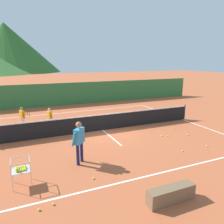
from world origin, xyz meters
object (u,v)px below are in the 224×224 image
(student_1, at_px, (50,116))
(tennis_ball_4, at_px, (39,210))
(ball_cart, at_px, (21,169))
(tennis_ball_9, at_px, (207,146))
(tennis_ball_6, at_px, (161,136))
(tennis_ball_8, at_px, (167,136))
(instructor, at_px, (79,139))
(courtside_bench, at_px, (171,194))
(tennis_ball_3, at_px, (53,204))
(tennis_ball_2, at_px, (93,178))
(tennis_ball_1, at_px, (173,128))
(tennis_ball_5, at_px, (182,151))
(student_0, at_px, (22,115))
(tennis_ball_0, at_px, (188,135))
(tennis_net, at_px, (103,122))

(student_1, bearing_deg, tennis_ball_4, -99.84)
(ball_cart, distance_m, tennis_ball_9, 8.17)
(tennis_ball_6, xyz_separation_m, tennis_ball_8, (0.31, -0.12, 0.00))
(instructor, bearing_deg, courtside_bench, -62.10)
(ball_cart, bearing_deg, student_1, 74.32)
(tennis_ball_3, xyz_separation_m, tennis_ball_9, (7.36, 1.43, 0.00))
(tennis_ball_2, distance_m, tennis_ball_8, 5.62)
(ball_cart, height_order, tennis_ball_6, ball_cart)
(student_1, xyz_separation_m, tennis_ball_1, (6.73, -3.32, -0.68))
(tennis_ball_5, distance_m, tennis_ball_6, 2.04)
(ball_cart, height_order, tennis_ball_1, ball_cart)
(student_0, xyz_separation_m, courtside_bench, (3.75, -9.31, -0.54))
(tennis_ball_9, height_order, courtside_bench, courtside_bench)
(student_1, xyz_separation_m, tennis_ball_9, (6.43, -6.16, -0.68))
(tennis_ball_0, xyz_separation_m, courtside_bench, (-4.46, -4.19, 0.20))
(student_0, bearing_deg, tennis_ball_3, -85.83)
(tennis_ball_6, bearing_deg, tennis_ball_1, 29.15)
(tennis_ball_1, relative_size, tennis_ball_4, 1.00)
(instructor, height_order, tennis_ball_4, instructor)
(tennis_ball_0, relative_size, tennis_ball_2, 1.00)
(tennis_ball_1, bearing_deg, ball_cart, -161.45)
(tennis_net, height_order, tennis_ball_0, tennis_net)
(student_0, relative_size, tennis_ball_3, 18.84)
(tennis_ball_4, bearing_deg, tennis_ball_6, 28.26)
(student_1, relative_size, tennis_ball_3, 17.58)
(student_1, bearing_deg, tennis_ball_9, -43.79)
(tennis_net, xyz_separation_m, tennis_ball_1, (3.98, -1.44, -0.47))
(tennis_ball_1, xyz_separation_m, courtside_bench, (-4.50, -5.46, 0.20))
(ball_cart, xyz_separation_m, tennis_ball_1, (8.46, 2.84, -0.55))
(instructor, height_order, tennis_ball_3, instructor)
(student_0, xyz_separation_m, tennis_ball_8, (7.11, -4.78, -0.74))
(student_0, bearing_deg, instructor, -71.69)
(ball_cart, bearing_deg, tennis_ball_8, 14.62)
(student_1, xyz_separation_m, ball_cart, (-1.73, -6.15, -0.13))
(tennis_ball_5, relative_size, tennis_ball_9, 1.00)
(instructor, relative_size, courtside_bench, 1.15)
(ball_cart, xyz_separation_m, courtside_bench, (3.95, -2.62, -0.35))
(tennis_net, height_order, tennis_ball_8, tennis_net)
(student_0, bearing_deg, tennis_net, -29.44)
(student_0, bearing_deg, ball_cart, -91.71)
(instructor, height_order, tennis_ball_6, instructor)
(student_1, xyz_separation_m, tennis_ball_3, (-0.94, -7.59, -0.68))
(tennis_ball_0, distance_m, tennis_ball_9, 1.60)
(tennis_ball_9, bearing_deg, student_1, 136.21)
(tennis_ball_9, bearing_deg, tennis_ball_3, -169.02)
(tennis_ball_3, bearing_deg, courtside_bench, -20.51)
(student_1, bearing_deg, tennis_ball_2, -85.37)
(student_1, xyz_separation_m, tennis_ball_4, (-1.33, -7.68, -0.68))
(instructor, bearing_deg, tennis_ball_3, -121.73)
(tennis_net, distance_m, courtside_bench, 6.92)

